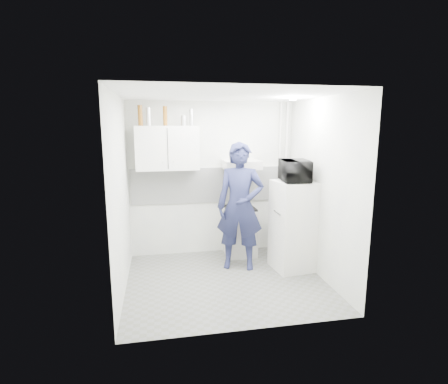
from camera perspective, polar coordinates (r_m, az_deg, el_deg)
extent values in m
plane|color=#585A4E|center=(5.19, 0.34, -14.31)|extent=(2.80, 2.80, 0.00)
plane|color=white|center=(4.72, 0.37, 15.61)|extent=(2.80, 2.80, 0.00)
plane|color=silver|center=(6.00, -1.94, 2.13)|extent=(2.80, 0.00, 2.80)
plane|color=silver|center=(4.73, -16.54, -0.68)|extent=(0.00, 2.60, 2.60)
plane|color=silver|center=(5.24, 15.56, 0.46)|extent=(0.00, 2.60, 2.60)
imported|color=#1D2043|center=(5.36, 2.63, -2.38)|extent=(0.82, 0.66, 1.96)
cube|color=beige|center=(6.05, 2.63, -6.51)|extent=(0.51, 0.51, 0.81)
cube|color=white|center=(5.49, 11.20, -5.42)|extent=(0.64, 0.64, 1.38)
cube|color=black|center=(5.94, 2.66, -2.63)|extent=(0.49, 0.49, 0.03)
cylinder|color=silver|center=(5.85, 2.07, -2.25)|extent=(0.15, 0.15, 0.09)
imported|color=black|center=(5.32, 11.53, 3.42)|extent=(0.62, 0.46, 0.32)
cylinder|color=brown|center=(5.70, -13.52, 12.05)|extent=(0.07, 0.07, 0.32)
cylinder|color=silver|center=(5.69, -12.22, 11.92)|extent=(0.07, 0.07, 0.28)
cylinder|color=brown|center=(5.69, -9.59, 12.14)|extent=(0.07, 0.07, 0.30)
cylinder|color=silver|center=(5.71, -6.62, 11.50)|extent=(0.08, 0.08, 0.16)
cylinder|color=silver|center=(5.72, -5.36, 12.01)|extent=(0.06, 0.06, 0.26)
cube|color=white|center=(5.70, -9.23, 7.10)|extent=(1.00, 0.35, 0.70)
cube|color=beige|center=(5.81, 2.83, 4.52)|extent=(0.60, 0.50, 0.14)
cube|color=white|center=(6.00, -1.91, 1.17)|extent=(2.74, 0.03, 0.60)
cylinder|color=beige|center=(6.26, 10.03, 2.33)|extent=(0.05, 0.05, 2.60)
cylinder|color=beige|center=(6.22, 9.00, 2.30)|extent=(0.04, 0.04, 2.60)
cylinder|color=white|center=(5.19, 11.19, 14.64)|extent=(0.10, 0.10, 0.02)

